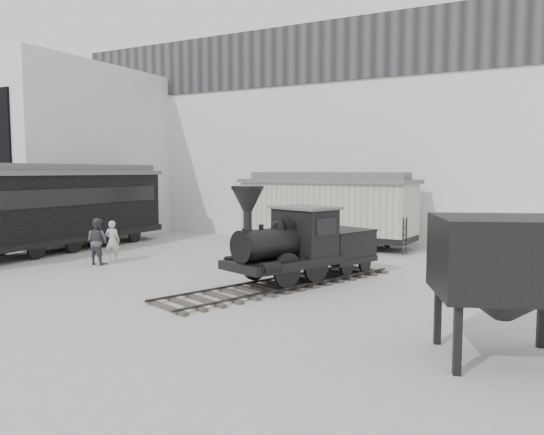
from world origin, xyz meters
The scene contains 9 objects.
ground centered at (0.00, 0.00, 0.00)m, with size 90.00×90.00×0.00m, color #9E9E9B.
north_wall centered at (0.00, 14.98, 5.55)m, with size 34.00×2.51×11.00m.
west_pavilion centered at (-14.50, 9.96, 4.49)m, with size 7.00×12.11×9.00m.
locomotive centered at (2.06, 3.70, 1.13)m, with size 4.81×8.74×3.05m.
boxcar centered at (-0.39, 12.13, 1.84)m, with size 8.77×3.41×3.51m.
passenger_coach centered at (-10.32, 4.40, 1.98)m, with size 3.07×13.42×3.58m.
visitor_a centered at (-6.26, 4.15, 0.81)m, with size 0.59×0.39×1.61m, color beige.
visitor_b centered at (-6.19, 3.28, 0.89)m, with size 0.86×0.67×1.78m, color #44444B.
coal_hopper centered at (8.35, -0.74, 1.77)m, with size 3.06×2.80×2.71m.
Camera 1 is at (9.03, -11.36, 3.55)m, focal length 35.00 mm.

